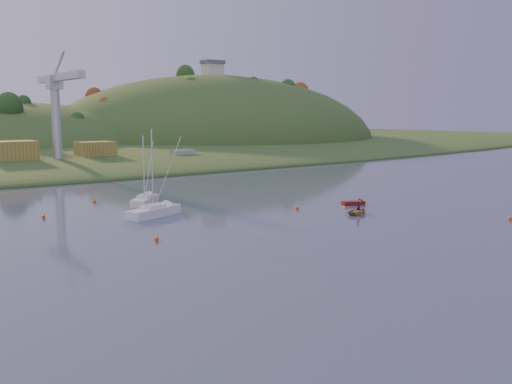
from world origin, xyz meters
TOP-DOWN VIEW (x-y plane):
  - shore_slope at (0.00, 165.00)m, footprint 640.00×150.00m
  - hill_center at (10.00, 210.00)m, footprint 140.00×120.00m
  - hill_right at (95.00, 195.00)m, footprint 150.00×130.00m
  - hilltop_house at (95.00, 195.00)m, footprint 9.00×7.00m
  - wharf at (5.00, 122.00)m, footprint 42.00×16.00m
  - shed_west at (-8.00, 123.00)m, footprint 11.00×8.00m
  - shed_east at (13.00, 124.00)m, footprint 9.00×7.00m
  - dock_crane at (2.00, 118.39)m, footprint 3.20×28.00m
  - sailboat_near at (-4.60, 59.99)m, footprint 6.71×6.97m
  - sailboat_far at (-8.35, 49.75)m, footprint 8.73×5.37m
  - canoe at (14.69, 34.32)m, footprint 4.23×3.43m
  - paddler at (14.69, 34.32)m, footprint 0.47×0.62m
  - red_tender at (20.72, 40.03)m, footprint 4.15×2.59m
  - work_vessel at (35.00, 117.53)m, footprint 15.59×7.61m
  - buoy_0 at (26.99, 19.43)m, footprint 0.50×0.50m
  - buoy_1 at (10.45, 42.09)m, footprint 0.50×0.50m
  - buoy_2 at (-20.59, 56.91)m, footprint 0.50×0.50m
  - buoy_3 at (-10.30, 65.62)m, footprint 0.50×0.50m
  - buoy_4 at (-14.97, 35.96)m, footprint 0.50×0.50m

SIDE VIEW (x-z plane):
  - shore_slope at x=0.00m, z-range -3.50..3.50m
  - hill_center at x=10.00m, z-range -18.00..18.00m
  - hill_right at x=95.00m, z-range -30.00..30.00m
  - buoy_0 at x=26.99m, z-range 0.00..0.50m
  - buoy_1 at x=10.45m, z-range 0.00..0.50m
  - buoy_2 at x=-20.59m, z-range 0.00..0.50m
  - buoy_3 at x=-10.30m, z-range 0.00..0.50m
  - buoy_4 at x=-14.97m, z-range 0.00..0.50m
  - red_tender at x=20.72m, z-range -0.39..0.95m
  - canoe at x=14.69m, z-range 0.00..0.77m
  - sailboat_near at x=-4.60m, z-range -4.48..5.85m
  - sailboat_far at x=-8.35m, z-range -5.07..6.57m
  - paddler at x=14.69m, z-range 0.00..1.51m
  - wharf at x=5.00m, z-range 0.00..2.40m
  - work_vessel at x=35.00m, z-range -0.55..3.29m
  - shed_east at x=13.00m, z-range 2.40..6.40m
  - shed_west at x=-8.00m, z-range 2.40..7.20m
  - dock_crane at x=2.00m, z-range 7.02..27.32m
  - hilltop_house at x=95.00m, z-range 30.18..36.63m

